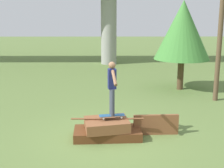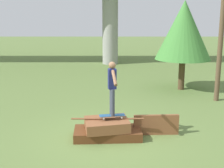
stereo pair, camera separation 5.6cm
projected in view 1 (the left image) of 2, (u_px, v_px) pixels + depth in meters
name	position (u px, v px, depth m)	size (l,w,h in m)	color
ground_plane	(107.00, 137.00, 9.23)	(80.00, 80.00, 0.00)	olive
scrap_pile	(107.00, 129.00, 9.17)	(2.12, 1.18, 0.61)	#5B3319
scrap_plank_loose	(156.00, 125.00, 9.40)	(1.36, 0.16, 0.62)	brown
skateboard	(112.00, 115.00, 9.08)	(0.78, 0.35, 0.09)	#23517F
skater	(112.00, 85.00, 8.88)	(0.29, 1.19, 1.57)	#383D4C
tree_behind_left	(183.00, 30.00, 14.44)	(2.60, 2.60, 4.19)	#4C3823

